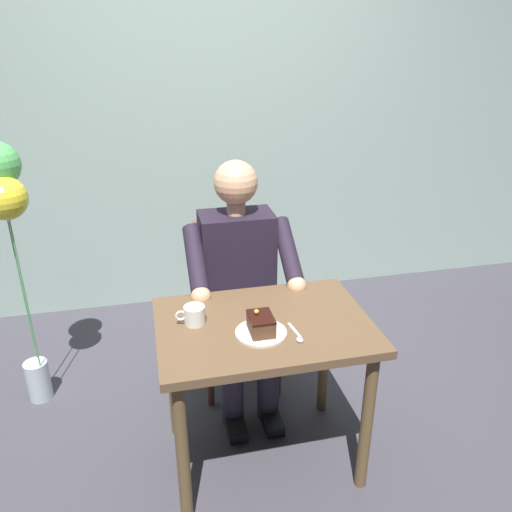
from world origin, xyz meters
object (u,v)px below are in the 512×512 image
chair (234,296)px  cake_slice (261,324)px  dessert_spoon (297,335)px  coffee_cup (194,315)px  seated_person (240,283)px  dining_table (264,346)px  balloon_display (7,216)px

chair → cake_slice: chair is taller
chair → cake_slice: bearing=87.6°
dessert_spoon → coffee_cup: bearing=-26.1°
chair → coffee_cup: size_ratio=7.38×
chair → coffee_cup: 0.72m
chair → dessert_spoon: bearing=97.3°
cake_slice → dessert_spoon: (-0.13, 0.05, -0.04)m
seated_person → dessert_spoon: 0.63m
cake_slice → chair: bearing=-92.4°
cake_slice → seated_person: bearing=-93.1°
dining_table → seated_person: seated_person is taller
chair → dessert_spoon: (-0.10, 0.79, 0.24)m
coffee_cup → dessert_spoon: bearing=153.9°
chair → balloon_display: (1.04, -0.01, 0.54)m
dining_table → seated_person: bearing=-90.0°
seated_person → balloon_display: (1.04, -0.18, 0.37)m
dining_table → dessert_spoon: dessert_spoon is taller
seated_person → dessert_spoon: size_ratio=8.68×
dining_table → chair: chair is taller
cake_slice → coffee_cup: 0.28m
coffee_cup → dessert_spoon: (-0.37, 0.18, -0.04)m
cake_slice → dessert_spoon: size_ratio=0.86×
seated_person → cake_slice: (0.03, 0.57, 0.11)m
dining_table → coffee_cup: 0.32m
dining_table → coffee_cup: coffee_cup is taller
chair → dining_table: bearing=90.0°
seated_person → coffee_cup: seated_person is taller
dessert_spoon → dining_table: bearing=-51.8°
seated_person → coffee_cup: bearing=57.9°
seated_person → balloon_display: bearing=-10.0°
dining_table → dessert_spoon: bearing=128.2°
dining_table → coffee_cup: (0.27, -0.06, 0.15)m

